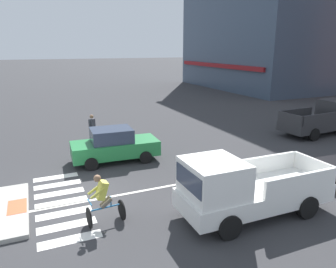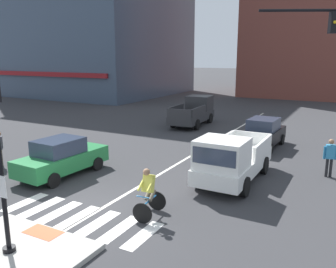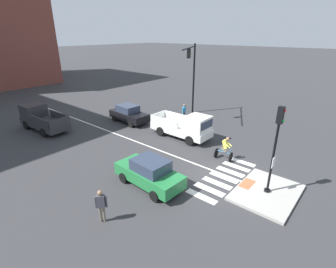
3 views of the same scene
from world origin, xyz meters
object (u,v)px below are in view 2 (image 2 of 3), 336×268
at_px(pickup_truck_charcoal_westbound_distant, 194,112).
at_px(cyclist, 149,192).
at_px(pedestrian_at_curb_left, 0,146).
at_px(car_black_eastbound_far, 262,133).
at_px(car_green_westbound_near, 62,157).
at_px(pickup_truck_white_eastbound_mid, 231,160).
at_px(pedestrian_waiting_far_side, 330,155).

distance_m(pickup_truck_charcoal_westbound_distant, cyclist, 16.09).
height_order(pickup_truck_charcoal_westbound_distant, pedestrian_at_curb_left, pickup_truck_charcoal_westbound_distant).
relative_size(car_black_eastbound_far, cyclist, 2.49).
bearing_deg(car_green_westbound_near, pickup_truck_charcoal_westbound_distant, 88.84).
distance_m(car_green_westbound_near, cyclist, 5.72).
bearing_deg(car_green_westbound_near, cyclist, -17.61).
xyz_separation_m(pickup_truck_white_eastbound_mid, pedestrian_waiting_far_side, (3.47, 2.71, 0.00)).
height_order(car_black_eastbound_far, cyclist, cyclist).
relative_size(pickup_truck_white_eastbound_mid, pickup_truck_charcoal_westbound_distant, 0.98).
distance_m(pickup_truck_white_eastbound_mid, pickup_truck_charcoal_westbound_distant, 12.77).
xyz_separation_m(car_black_eastbound_far, pickup_truck_white_eastbound_mid, (0.27, -6.50, 0.17)).
bearing_deg(pedestrian_waiting_far_side, car_black_eastbound_far, 134.64).
bearing_deg(cyclist, pedestrian_waiting_far_side, 55.42).
bearing_deg(pickup_truck_white_eastbound_mid, pedestrian_at_curb_left, -164.19).
relative_size(pickup_truck_charcoal_westbound_distant, pedestrian_waiting_far_side, 3.12).
xyz_separation_m(car_green_westbound_near, pickup_truck_white_eastbound_mid, (6.78, 2.51, 0.17)).
xyz_separation_m(car_green_westbound_near, pedestrian_waiting_far_side, (10.25, 5.22, 0.17)).
relative_size(car_green_westbound_near, pickup_truck_charcoal_westbound_distant, 0.80).
distance_m(car_black_eastbound_far, pickup_truck_white_eastbound_mid, 6.51).
xyz_separation_m(pickup_truck_charcoal_westbound_distant, pedestrian_waiting_far_side, (9.97, -8.28, 0.00)).
xyz_separation_m(car_green_westbound_near, pickup_truck_charcoal_westbound_distant, (0.27, 13.50, 0.17)).
relative_size(pickup_truck_white_eastbound_mid, pedestrian_waiting_far_side, 3.06).
bearing_deg(car_green_westbound_near, pedestrian_at_curb_left, -173.47).
distance_m(car_green_westbound_near, pedestrian_waiting_far_side, 11.50).
xyz_separation_m(pickup_truck_white_eastbound_mid, cyclist, (-1.32, -4.24, -0.11)).
distance_m(cyclist, pedestrian_waiting_far_side, 8.44).
relative_size(car_green_westbound_near, cyclist, 2.49).
xyz_separation_m(car_black_eastbound_far, pickup_truck_charcoal_westbound_distant, (-6.24, 4.49, 0.17)).
height_order(car_black_eastbound_far, pickup_truck_white_eastbound_mid, pickup_truck_white_eastbound_mid).
distance_m(car_green_westbound_near, pickup_truck_charcoal_westbound_distant, 13.50).
xyz_separation_m(car_black_eastbound_far, car_green_westbound_near, (-6.51, -9.01, 0.00)).
bearing_deg(pickup_truck_charcoal_westbound_distant, pickup_truck_white_eastbound_mid, -59.39).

